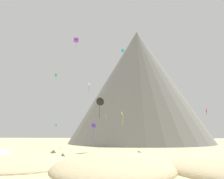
{
  "coord_description": "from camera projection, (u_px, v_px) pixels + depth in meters",
  "views": [
    {
      "loc": [
        11.35,
        -35.23,
        4.76
      ],
      "look_at": [
        1.22,
        40.69,
        20.47
      ],
      "focal_mm": 34.53,
      "sensor_mm": 36.0,
      "label": 1
    }
  ],
  "objects": [
    {
      "name": "bush_far_left",
      "position": [
        13.0,
        157.0,
        42.64
      ],
      "size": [
        2.13,
        2.13,
        0.52
      ],
      "primitive_type": "cone",
      "rotation": [
        0.0,
        0.0,
        3.98
      ],
      "color": "#668C4C",
      "rests_on": "ground_plane"
    },
    {
      "name": "kite_lime_low",
      "position": [
        106.0,
        117.0,
        54.06
      ],
      "size": [
        0.49,
        0.8,
        0.98
      ],
      "rotation": [
        0.0,
        0.0,
        4.13
      ],
      "color": "#8CD133"
    },
    {
      "name": "bush_low_patch",
      "position": [
        139.0,
        152.0,
        52.39
      ],
      "size": [
        2.84,
        2.84,
        0.68
      ],
      "primitive_type": "cone",
      "rotation": [
        0.0,
        0.0,
        5.44
      ],
      "color": "#477238",
      "rests_on": "ground_plane"
    },
    {
      "name": "kite_cyan_high",
      "position": [
        123.0,
        51.0,
        80.77
      ],
      "size": [
        1.3,
        1.25,
        1.29
      ],
      "rotation": [
        0.0,
        0.0,
        1.92
      ],
      "color": "#33BCDB"
    },
    {
      "name": "ground_plane",
      "position": [
        71.0,
        164.0,
        34.72
      ],
      "size": [
        400.0,
        400.0,
        0.0
      ],
      "primitive_type": "plane",
      "color": "#C6B284"
    },
    {
      "name": "kite_indigo_low",
      "position": [
        93.0,
        126.0,
        56.29
      ],
      "size": [
        1.37,
        1.34,
        4.36
      ],
      "rotation": [
        0.0,
        0.0,
        1.95
      ],
      "color": "#5138B2"
    },
    {
      "name": "kite_black_low",
      "position": [
        100.0,
        102.0,
        62.6
      ],
      "size": [
        2.56,
        1.47,
        5.92
      ],
      "rotation": [
        0.0,
        0.0,
        6.09
      ],
      "color": "black"
    },
    {
      "name": "kite_red_low",
      "position": [
        206.0,
        111.0,
        51.07
      ],
      "size": [
        0.92,
        1.88,
        1.83
      ],
      "rotation": [
        0.0,
        0.0,
        4.47
      ],
      "color": "red"
    },
    {
      "name": "bush_ridge_crest",
      "position": [
        128.0,
        153.0,
        49.29
      ],
      "size": [
        3.01,
        3.01,
        0.73
      ],
      "primitive_type": "cone",
      "rotation": [
        0.0,
        0.0,
        0.1
      ],
      "color": "#477238",
      "rests_on": "ground_plane"
    },
    {
      "name": "kite_violet_high",
      "position": [
        76.0,
        40.0,
        76.05
      ],
      "size": [
        2.0,
        2.02,
        3.83
      ],
      "rotation": [
        0.0,
        0.0,
        0.6
      ],
      "color": "purple"
    },
    {
      "name": "bush_scatter_east",
      "position": [
        53.0,
        151.0,
        53.67
      ],
      "size": [
        2.14,
        2.14,
        0.78
      ],
      "primitive_type": "cone",
      "rotation": [
        0.0,
        0.0,
        2.04
      ],
      "color": "#386633",
      "rests_on": "ground_plane"
    },
    {
      "name": "bush_near_left",
      "position": [
        97.0,
        153.0,
        48.02
      ],
      "size": [
        1.73,
        1.73,
        0.83
      ],
      "primitive_type": "cone",
      "rotation": [
        0.0,
        0.0,
        2.23
      ],
      "color": "#568442",
      "rests_on": "ground_plane"
    },
    {
      "name": "kite_orange_mid",
      "position": [
        129.0,
        98.0,
        89.89
      ],
      "size": [
        0.83,
        1.35,
        1.29
      ],
      "rotation": [
        0.0,
        0.0,
        4.44
      ],
      "color": "orange"
    },
    {
      "name": "rock_massif",
      "position": [
        138.0,
        87.0,
        112.93
      ],
      "size": [
        95.39,
        95.39,
        60.46
      ],
      "color": "gray",
      "rests_on": "ground_plane"
    },
    {
      "name": "kite_pink_low",
      "position": [
        92.0,
        120.0,
        93.22
      ],
      "size": [
        2.01,
        2.31,
        6.17
      ],
      "rotation": [
        0.0,
        0.0,
        0.96
      ],
      "color": "pink"
    },
    {
      "name": "kite_green_high",
      "position": [
        56.0,
        75.0,
        101.3
      ],
      "size": [
        1.66,
        1.15,
        4.49
      ],
      "rotation": [
        0.0,
        0.0,
        5.84
      ],
      "color": "green"
    },
    {
      "name": "bush_far_right",
      "position": [
        63.0,
        155.0,
        45.14
      ],
      "size": [
        1.46,
        1.46,
        0.78
      ],
      "primitive_type": "cone",
      "rotation": [
        0.0,
        0.0,
        0.6
      ],
      "color": "#477238",
      "rests_on": "ground_plane"
    },
    {
      "name": "kite_white_mid",
      "position": [
        89.0,
        84.0,
        87.86
      ],
      "size": [
        0.98,
        0.98,
        4.4
      ],
      "rotation": [
        0.0,
        0.0,
        1.75
      ],
      "color": "white"
    },
    {
      "name": "kite_yellow_low",
      "position": [
        122.0,
        116.0,
        63.05
      ],
      "size": [
        0.74,
        0.88,
        4.06
      ],
      "rotation": [
        0.0,
        0.0,
        3.8
      ],
      "color": "yellow"
    },
    {
      "name": "kite_teal_low",
      "position": [
        56.0,
        125.0,
        73.1
      ],
      "size": [
        0.36,
        0.63,
        0.77
      ],
      "rotation": [
        0.0,
        0.0,
        3.82
      ],
      "color": "teal"
    },
    {
      "name": "dune_midground",
      "position": [
        220.0,
        171.0,
        27.67
      ],
      "size": [
        18.61,
        22.54,
        3.61
      ],
      "primitive_type": "ellipsoid",
      "rotation": [
        0.0,
        0.0,
        1.89
      ],
      "color": "#C6B284",
      "rests_on": "ground_plane"
    },
    {
      "name": "dune_foreground_right",
      "position": [
        19.0,
        163.0,
        34.96
      ],
      "size": [
        28.23,
        28.79,
        2.07
      ],
      "primitive_type": "ellipsoid",
      "rotation": [
        0.0,
        0.0,
        2.23
      ],
      "color": "#C6B284",
      "rests_on": "ground_plane"
    },
    {
      "name": "dune_back_low",
      "position": [
        114.0,
        166.0,
        31.75
      ],
      "size": [
        19.87,
        27.65,
        3.94
      ],
      "primitive_type": "ellipsoid",
      "rotation": [
        0.0,
        0.0,
        1.65
      ],
      "color": "#C6B284",
      "rests_on": "ground_plane"
    }
  ]
}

